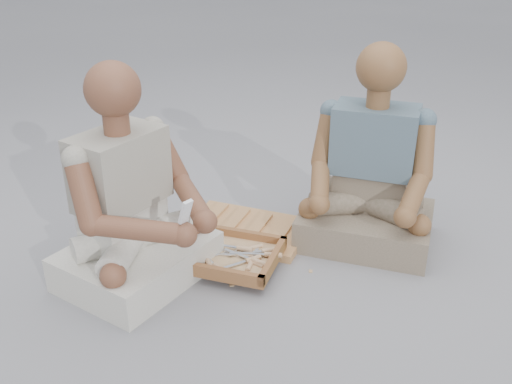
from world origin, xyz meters
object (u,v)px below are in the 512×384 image
at_px(carved_panel, 246,229).
at_px(craftsman, 132,211).
at_px(tool_tray, 228,255).
at_px(companion, 370,180).

xyz_separation_m(carved_panel, craftsman, (-0.25, -0.53, 0.29)).
distance_m(carved_panel, craftsman, 0.65).
xyz_separation_m(carved_panel, tool_tray, (0.06, -0.30, 0.04)).
distance_m(tool_tray, companion, 0.73).
bearing_deg(craftsman, carved_panel, 162.79).
bearing_deg(carved_panel, craftsman, -114.86).
distance_m(carved_panel, companion, 0.64).
bearing_deg(companion, craftsman, 36.26).
bearing_deg(carved_panel, tool_tray, -78.48).
xyz_separation_m(tool_tray, craftsman, (-0.31, -0.23, 0.25)).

